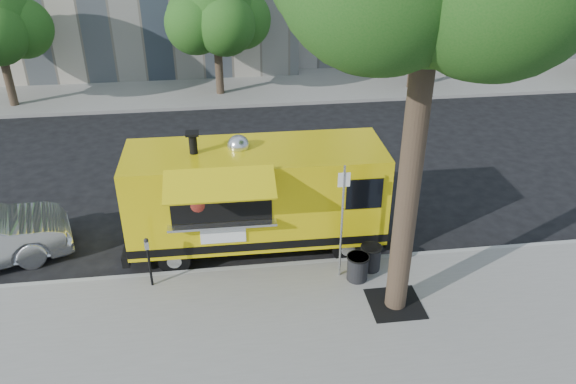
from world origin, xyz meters
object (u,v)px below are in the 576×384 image
at_px(parking_meter, 148,256).
at_px(far_tree_b, 216,11).
at_px(sign_post, 342,216).
at_px(trash_bin_right, 371,257).
at_px(food_truck, 255,195).
at_px(trash_bin_left, 358,267).
at_px(far_tree_c, 418,10).

bearing_deg(parking_meter, far_tree_b, 81.90).
bearing_deg(parking_meter, sign_post, -2.52).
relative_size(parking_meter, trash_bin_right, 2.06).
relative_size(sign_post, food_truck, 0.44).
distance_m(sign_post, trash_bin_left, 1.42).
relative_size(far_tree_b, trash_bin_right, 8.50).
distance_m(trash_bin_left, trash_bin_right, 0.56).
bearing_deg(trash_bin_right, far_tree_b, 103.47).
height_order(far_tree_c, food_truck, far_tree_c).
height_order(parking_meter, food_truck, food_truck).
distance_m(far_tree_b, parking_meter, 14.48).
xyz_separation_m(trash_bin_left, trash_bin_right, (0.42, 0.37, -0.01)).
bearing_deg(trash_bin_right, far_tree_c, 67.81).
bearing_deg(far_tree_c, parking_meter, -128.66).
relative_size(far_tree_b, sign_post, 1.83).
bearing_deg(trash_bin_left, parking_meter, 175.30).
bearing_deg(parking_meter, far_tree_c, 51.34).
bearing_deg(far_tree_c, sign_post, -114.81).
height_order(far_tree_b, far_tree_c, far_tree_b).
relative_size(far_tree_b, far_tree_c, 1.06).
bearing_deg(far_tree_b, far_tree_c, -1.91).
distance_m(far_tree_b, trash_bin_right, 14.87).
height_order(far_tree_c, trash_bin_left, far_tree_c).
xyz_separation_m(food_truck, trash_bin_left, (2.30, -1.93, -1.09)).
distance_m(far_tree_b, trash_bin_left, 15.13).
relative_size(trash_bin_left, trash_bin_right, 1.02).
height_order(far_tree_b, trash_bin_left, far_tree_b).
bearing_deg(far_tree_b, food_truck, -87.03).
xyz_separation_m(far_tree_b, trash_bin_left, (2.95, -14.46, -3.33)).
relative_size(far_tree_c, trash_bin_left, 7.87).
height_order(sign_post, food_truck, food_truck).
height_order(parking_meter, trash_bin_right, parking_meter).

